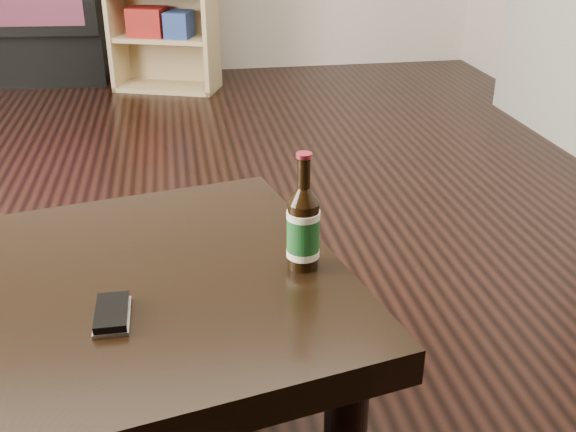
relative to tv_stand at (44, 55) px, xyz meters
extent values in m
cube|color=black|center=(0.60, -2.88, -0.18)|extent=(5.00, 6.00, 0.01)
cube|color=black|center=(0.00, 0.00, 0.00)|extent=(0.92, 0.52, 0.35)
cube|color=tan|center=(0.83, -0.37, -0.16)|extent=(0.73, 0.51, 0.03)
cube|color=tan|center=(0.83, -0.37, 0.16)|extent=(0.67, 0.47, 0.03)
cube|color=maroon|center=(0.73, -0.35, 0.26)|extent=(0.28, 0.26, 0.18)
cube|color=navy|center=(0.93, -0.43, 0.25)|extent=(0.21, 0.23, 0.16)
cylinder|color=black|center=(1.00, -3.35, 0.05)|extent=(0.09, 0.09, 0.45)
cylinder|color=black|center=(1.09, -3.72, 0.41)|extent=(0.08, 0.08, 0.14)
cylinder|color=#184E1E|center=(1.09, -3.72, 0.41)|extent=(0.08, 0.08, 0.09)
cylinder|color=#FAECCA|center=(1.09, -3.72, 0.45)|extent=(0.08, 0.08, 0.01)
cylinder|color=#FAECCA|center=(1.09, -3.72, 0.37)|extent=(0.08, 0.08, 0.01)
cone|color=black|center=(1.09, -3.72, 0.49)|extent=(0.08, 0.08, 0.03)
cylinder|color=black|center=(1.09, -3.72, 0.54)|extent=(0.03, 0.03, 0.06)
cylinder|color=maroon|center=(1.09, -3.72, 0.57)|extent=(0.04, 0.04, 0.01)
cube|color=#A7A7A9|center=(0.73, -3.84, 0.34)|extent=(0.06, 0.12, 0.01)
cube|color=black|center=(0.73, -3.84, 0.35)|extent=(0.06, 0.11, 0.02)
cylinder|color=#A7A7A9|center=(0.73, -3.87, 0.36)|extent=(0.02, 0.02, 0.00)
camera|label=1|loc=(0.87, -4.86, 1.01)|focal=42.00mm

